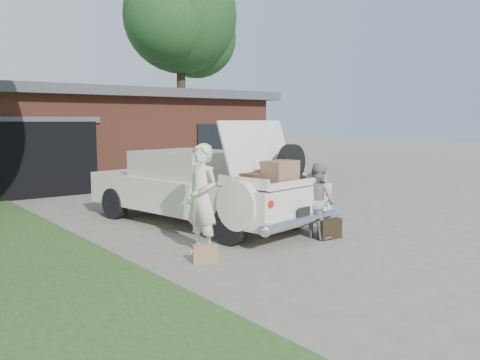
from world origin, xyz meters
TOP-DOWN VIEW (x-y plane):
  - ground at (0.00, 0.00)m, footprint 90.00×90.00m
  - house at (0.98, 11.47)m, footprint 12.80×7.80m
  - tree_right at (7.72, 15.34)m, footprint 6.51×5.66m
  - sedan at (0.07, 2.04)m, footprint 3.03×5.80m
  - woman_left at (-1.31, -0.06)m, footprint 0.54×0.74m
  - woman_right at (1.12, -0.41)m, footprint 0.59×0.73m
  - suitcase_left at (-1.59, -0.55)m, footprint 0.40×0.27m
  - suitcase_right at (1.20, -0.64)m, footprint 0.51×0.19m

SIDE VIEW (x-z plane):
  - ground at x=0.00m, z-range 0.00..0.00m
  - suitcase_left at x=-1.59m, z-range 0.00..0.30m
  - suitcase_right at x=1.20m, z-range 0.00..0.38m
  - woman_right at x=1.12m, z-range 0.00..1.44m
  - sedan at x=0.07m, z-range -0.30..1.93m
  - woman_left at x=-1.31m, z-range 0.00..1.86m
  - house at x=0.98m, z-range 0.02..3.32m
  - tree_right at x=7.72m, z-range 1.96..12.19m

